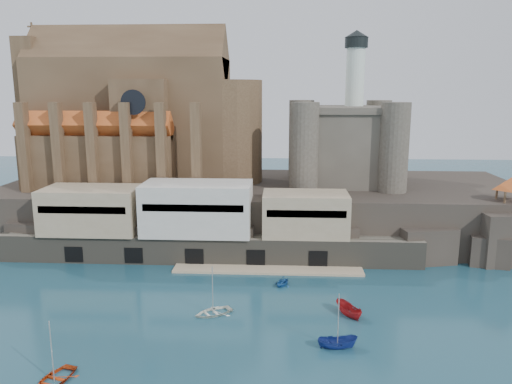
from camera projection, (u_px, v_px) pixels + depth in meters
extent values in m
plane|color=#183F4F|center=(247.00, 322.00, 61.64)|extent=(300.00, 300.00, 0.00)
cube|color=black|center=(261.00, 208.00, 99.75)|extent=(100.00, 34.00, 10.00)
cube|color=black|center=(38.00, 238.00, 86.04)|extent=(9.00, 5.00, 6.00)
cube|color=black|center=(129.00, 240.00, 85.19)|extent=(9.00, 5.00, 6.00)
cube|color=black|center=(228.00, 241.00, 84.28)|extent=(9.00, 5.00, 6.00)
cube|color=black|center=(329.00, 243.00, 83.38)|extent=(9.00, 5.00, 6.00)
cube|color=black|center=(426.00, 245.00, 82.52)|extent=(9.00, 5.00, 6.00)
cube|color=#605A4D|center=(209.00, 247.00, 83.62)|extent=(70.00, 6.00, 4.50)
cube|color=tan|center=(268.00, 270.00, 79.11)|extent=(30.00, 4.00, 0.40)
cube|color=black|center=(74.00, 254.00, 82.08)|extent=(3.00, 0.40, 2.60)
cube|color=black|center=(134.00, 255.00, 81.55)|extent=(3.00, 0.40, 2.60)
cube|color=black|center=(194.00, 256.00, 81.02)|extent=(3.00, 0.40, 2.60)
cube|color=black|center=(256.00, 257.00, 80.48)|extent=(3.00, 0.40, 2.60)
cube|color=black|center=(318.00, 259.00, 79.95)|extent=(3.00, 0.40, 2.60)
cube|color=tan|center=(92.00, 209.00, 84.45)|extent=(16.00, 9.00, 7.50)
cube|color=beige|center=(198.00, 208.00, 83.39)|extent=(18.00, 9.00, 8.50)
cube|color=tan|center=(305.00, 214.00, 82.58)|extent=(14.00, 8.00, 7.00)
cube|color=#4D3824|center=(132.00, 121.00, 99.65)|extent=(38.00, 14.00, 24.00)
cube|color=#4D3824|center=(129.00, 59.00, 97.23)|extent=(38.00, 13.01, 13.01)
cylinder|color=#4D3824|center=(227.00, 131.00, 99.04)|extent=(14.00, 14.00, 20.00)
cube|color=#4D3824|center=(152.00, 131.00, 99.84)|extent=(10.00, 20.00, 20.00)
cube|color=#4D3824|center=(98.00, 162.00, 91.99)|extent=(28.00, 5.00, 10.00)
cube|color=#4D3824|center=(129.00, 150.00, 110.57)|extent=(28.00, 5.00, 10.00)
cube|color=#BF5220|center=(95.00, 126.00, 90.65)|extent=(28.00, 5.66, 5.66)
cube|color=#BF5220|center=(127.00, 120.00, 109.23)|extent=(28.00, 5.66, 5.66)
cube|color=#4D3824|center=(39.00, 111.00, 100.26)|extent=(4.00, 10.00, 28.00)
cylinder|color=black|center=(133.00, 102.00, 86.85)|extent=(4.40, 0.30, 4.40)
cube|color=#4D3824|center=(25.00, 148.00, 89.09)|extent=(1.60, 2.20, 16.00)
cube|color=#4D3824|center=(58.00, 148.00, 88.76)|extent=(1.60, 2.20, 16.00)
cube|color=#4D3824|center=(93.00, 148.00, 88.43)|extent=(1.60, 2.20, 16.00)
cube|color=#4D3824|center=(127.00, 148.00, 88.10)|extent=(1.60, 2.20, 16.00)
cube|color=#4D3824|center=(162.00, 148.00, 87.77)|extent=(1.60, 2.20, 16.00)
cube|color=#4D3824|center=(196.00, 149.00, 87.44)|extent=(1.60, 2.20, 16.00)
cube|color=#494339|center=(343.00, 148.00, 97.45)|extent=(16.00, 16.00, 14.00)
cube|color=#494339|center=(345.00, 110.00, 95.95)|extent=(17.00, 17.00, 1.20)
cylinder|color=#494339|center=(304.00, 147.00, 89.85)|extent=(5.20, 5.20, 16.00)
cylinder|color=#494339|center=(394.00, 148.00, 89.00)|extent=(5.20, 5.20, 16.00)
cylinder|color=#494339|center=(301.00, 139.00, 105.49)|extent=(5.20, 5.20, 16.00)
cylinder|color=#494339|center=(377.00, 139.00, 104.64)|extent=(5.20, 5.20, 16.00)
cylinder|color=silver|center=(355.00, 80.00, 96.67)|extent=(3.60, 3.60, 12.00)
cylinder|color=black|center=(356.00, 42.00, 95.25)|extent=(4.40, 4.40, 2.00)
cone|color=black|center=(357.00, 34.00, 94.93)|extent=(4.60, 4.60, 1.40)
cube|color=black|center=(507.00, 234.00, 83.95)|extent=(12.00, 10.00, 8.70)
cube|color=black|center=(488.00, 249.00, 81.60)|extent=(6.00, 5.00, 5.00)
cube|color=#4D3824|center=(509.00, 208.00, 83.04)|extent=(4.20, 4.20, 0.30)
cylinder|color=#4D3824|center=(505.00, 201.00, 81.27)|extent=(0.36, 0.36, 3.20)
cylinder|color=#4D3824|center=(496.00, 197.00, 84.40)|extent=(0.36, 0.36, 3.20)
pyramid|color=#BF5220|center=(512.00, 183.00, 82.20)|extent=(6.40, 6.40, 2.20)
imported|color=#BC380E|center=(54.00, 381.00, 49.11)|extent=(3.84, 2.04, 5.16)
imported|color=navy|center=(337.00, 348.00, 55.49)|extent=(1.89, 1.85, 4.48)
imported|color=#A5191C|center=(348.00, 315.00, 63.53)|extent=(2.43, 2.45, 4.68)
imported|color=white|center=(213.00, 314.00, 63.90)|extent=(2.85, 3.61, 5.07)
imported|color=#1D569E|center=(283.00, 285.00, 73.25)|extent=(3.29, 2.87, 3.26)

